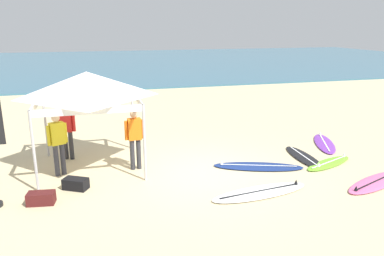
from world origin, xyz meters
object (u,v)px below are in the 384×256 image
object	(u,v)px
surfboard_white	(260,192)
person_red	(67,128)
surfboard_black	(304,157)
surfboard_navy	(258,166)
gear_bag_near_tent	(76,184)
surfboard_pink	(376,182)
surfboard_purple	(324,143)
person_yellow	(58,140)
person_orange	(135,136)
gear_bag_by_pole	(41,198)
surfboard_lime	(329,163)
canopy_tent	(87,85)

from	to	relation	value
surfboard_white	person_red	size ratio (longest dim) A/B	1.55
surfboard_white	surfboard_black	bearing A→B (deg)	38.94
surfboard_navy	gear_bag_near_tent	bearing A→B (deg)	-178.47
surfboard_pink	surfboard_black	world-z (taller)	same
surfboard_purple	person_yellow	xyz separation A→B (m)	(-8.56, -0.46, 0.95)
surfboard_purple	person_yellow	world-z (taller)	person_yellow
person_orange	gear_bag_by_pole	bearing A→B (deg)	-146.17
person_yellow	person_orange	world-z (taller)	same
surfboard_lime	surfboard_purple	world-z (taller)	same
surfboard_lime	person_yellow	world-z (taller)	person_yellow
surfboard_pink	surfboard_lime	size ratio (longest dim) A/B	1.22
canopy_tent	person_yellow	distance (m)	1.68
surfboard_black	person_yellow	world-z (taller)	person_yellow
canopy_tent	surfboard_navy	xyz separation A→B (m)	(4.57, -1.29, -2.35)
surfboard_black	gear_bag_by_pole	xyz separation A→B (m)	(-7.45, -1.09, 0.10)
surfboard_white	person_yellow	distance (m)	5.47
surfboard_white	surfboard_purple	distance (m)	4.82
gear_bag_near_tent	gear_bag_by_pole	size ratio (longest dim) A/B	1.00
surfboard_navy	person_yellow	distance (m)	5.59
surfboard_purple	surfboard_black	xyz separation A→B (m)	(-1.44, -1.06, 0.00)
surfboard_navy	surfboard_white	size ratio (longest dim) A/B	1.00
person_orange	gear_bag_near_tent	size ratio (longest dim) A/B	2.85
person_orange	person_red	xyz separation A→B (m)	(-1.87, 1.35, 0.00)
gear_bag_by_pole	surfboard_white	bearing A→B (deg)	-9.20
person_red	gear_bag_by_pole	xyz separation A→B (m)	(-0.49, -2.93, -0.85)
surfboard_white	person_orange	distance (m)	3.76
gear_bag_by_pole	surfboard_black	bearing A→B (deg)	8.29
canopy_tent	surfboard_navy	size ratio (longest dim) A/B	1.05
canopy_tent	person_orange	distance (m)	1.89
surfboard_black	person_red	distance (m)	7.26
surfboard_white	surfboard_black	world-z (taller)	same
person_orange	gear_bag_by_pole	distance (m)	2.96
canopy_tent	surfboard_pink	xyz separation A→B (m)	(7.06, -3.11, -2.35)
canopy_tent	gear_bag_by_pole	bearing A→B (deg)	-119.96
gear_bag_near_tent	person_yellow	bearing A→B (deg)	111.70
surfboard_pink	gear_bag_by_pole	bearing A→B (deg)	172.65
surfboard_pink	surfboard_white	distance (m)	3.17
surfboard_pink	person_yellow	distance (m)	8.44
surfboard_pink	gear_bag_near_tent	distance (m)	7.69
surfboard_navy	person_red	xyz separation A→B (m)	(-5.26, 2.18, 0.95)
surfboard_lime	person_yellow	xyz separation A→B (m)	(-7.57, 1.23, 0.95)
surfboard_purple	surfboard_black	bearing A→B (deg)	-143.65
surfboard_black	gear_bag_near_tent	size ratio (longest dim) A/B	3.61
canopy_tent	gear_bag_near_tent	bearing A→B (deg)	-107.13
surfboard_lime	surfboard_purple	size ratio (longest dim) A/B	0.86
surfboard_pink	person_yellow	world-z (taller)	person_yellow
person_red	surfboard_pink	bearing A→B (deg)	-27.27
surfboard_navy	surfboard_purple	distance (m)	3.42
surfboard_lime	surfboard_white	distance (m)	3.08
surfboard_pink	surfboard_lime	distance (m)	1.55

